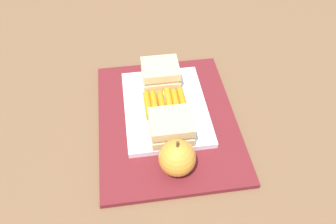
% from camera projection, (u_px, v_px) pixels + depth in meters
% --- Properties ---
extents(ground_plane, '(2.40, 2.40, 0.00)m').
position_uv_depth(ground_plane, '(167.00, 121.00, 0.73)').
color(ground_plane, brown).
extents(lunchbag_mat, '(0.36, 0.28, 0.01)m').
position_uv_depth(lunchbag_mat, '(167.00, 120.00, 0.72)').
color(lunchbag_mat, maroon).
rests_on(lunchbag_mat, ground_plane).
extents(food_tray, '(0.23, 0.17, 0.01)m').
position_uv_depth(food_tray, '(165.00, 108.00, 0.73)').
color(food_tray, white).
rests_on(food_tray, lunchbag_mat).
extents(sandwich_half_left, '(0.07, 0.08, 0.04)m').
position_uv_depth(sandwich_half_left, '(160.00, 73.00, 0.76)').
color(sandwich_half_left, '#DBC189').
rests_on(sandwich_half_left, food_tray).
extents(sandwich_half_right, '(0.07, 0.08, 0.04)m').
position_uv_depth(sandwich_half_right, '(171.00, 127.00, 0.66)').
color(sandwich_half_right, '#DBC189').
rests_on(sandwich_half_right, food_tray).
extents(carrot_sticks_bundle, '(0.08, 0.09, 0.02)m').
position_uv_depth(carrot_sticks_bundle, '(165.00, 103.00, 0.72)').
color(carrot_sticks_bundle, orange).
rests_on(carrot_sticks_bundle, food_tray).
extents(apple, '(0.07, 0.07, 0.08)m').
position_uv_depth(apple, '(179.00, 157.00, 0.61)').
color(apple, gold).
rests_on(apple, lunchbag_mat).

